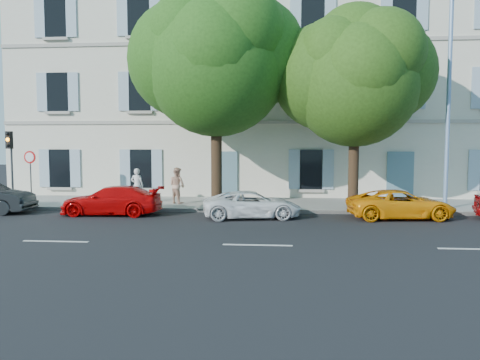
# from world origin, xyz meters

# --- Properties ---
(ground) EXTENTS (90.00, 90.00, 0.00)m
(ground) POSITION_xyz_m (0.00, 0.00, 0.00)
(ground) COLOR black
(sidewalk) EXTENTS (36.00, 4.50, 0.15)m
(sidewalk) POSITION_xyz_m (0.00, 4.45, 0.07)
(sidewalk) COLOR #A09E96
(sidewalk) RESTS_ON ground
(kerb) EXTENTS (36.00, 0.16, 0.16)m
(kerb) POSITION_xyz_m (0.00, 2.28, 0.08)
(kerb) COLOR #9E998E
(kerb) RESTS_ON ground
(building) EXTENTS (28.00, 7.00, 12.00)m
(building) POSITION_xyz_m (0.00, 10.20, 6.00)
(building) COLOR beige
(building) RESTS_ON ground
(car_red_coupe) EXTENTS (4.09, 1.68, 1.18)m
(car_red_coupe) POSITION_xyz_m (-6.20, 1.21, 0.59)
(car_red_coupe) COLOR #C60506
(car_red_coupe) RESTS_ON ground
(car_white_coupe) EXTENTS (4.05, 2.36, 1.06)m
(car_white_coupe) POSITION_xyz_m (-0.45, 0.87, 0.53)
(car_white_coupe) COLOR white
(car_white_coupe) RESTS_ON ground
(car_yellow_supercar) EXTENTS (4.20, 2.27, 1.12)m
(car_yellow_supercar) POSITION_xyz_m (5.29, 1.21, 0.56)
(car_yellow_supercar) COLOR orange
(car_yellow_supercar) RESTS_ON ground
(tree_left) EXTENTS (6.07, 6.07, 9.42)m
(tree_left) POSITION_xyz_m (-2.12, 2.93, 6.21)
(tree_left) COLOR #3A2819
(tree_left) RESTS_ON sidewalk
(tree_right) EXTENTS (5.32, 5.32, 8.19)m
(tree_right) POSITION_xyz_m (3.72, 2.83, 5.41)
(tree_right) COLOR #3A2819
(tree_right) RESTS_ON sidewalk
(traffic_light) EXTENTS (0.29, 0.37, 3.30)m
(traffic_light) POSITION_xyz_m (-11.35, 2.70, 2.54)
(traffic_light) COLOR #383A3D
(traffic_light) RESTS_ON sidewalk
(road_sign) EXTENTS (0.56, 0.11, 2.43)m
(road_sign) POSITION_xyz_m (-10.46, 2.74, 1.90)
(road_sign) COLOR #383A3D
(road_sign) RESTS_ON sidewalk
(street_lamp) EXTENTS (0.30, 1.84, 8.65)m
(street_lamp) POSITION_xyz_m (7.58, 2.87, 5.05)
(street_lamp) COLOR #7293BF
(street_lamp) RESTS_ON sidewalk
(pedestrian_a) EXTENTS (0.59, 0.39, 1.61)m
(pedestrian_a) POSITION_xyz_m (-6.02, 4.05, 0.95)
(pedestrian_a) COLOR silver
(pedestrian_a) RESTS_ON sidewalk
(pedestrian_b) EXTENTS (1.02, 0.97, 1.66)m
(pedestrian_b) POSITION_xyz_m (-4.09, 3.93, 0.98)
(pedestrian_b) COLOR tan
(pedestrian_b) RESTS_ON sidewalk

